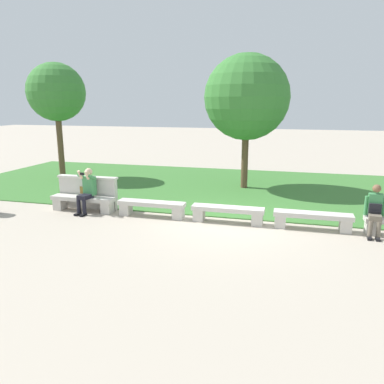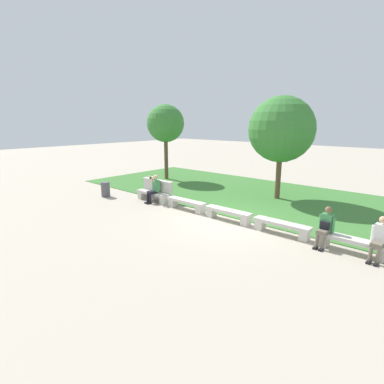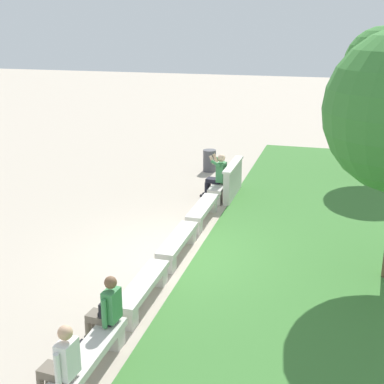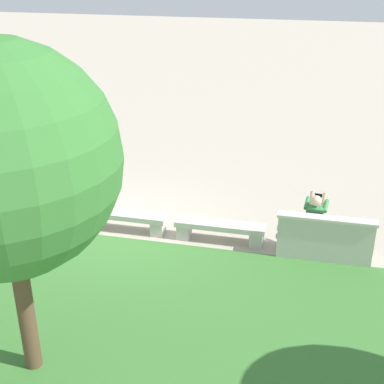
{
  "view_description": "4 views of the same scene",
  "coord_description": "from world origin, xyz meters",
  "px_view_note": "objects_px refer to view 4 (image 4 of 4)",
  "views": [
    {
      "loc": [
        1.58,
        -9.67,
        3.16
      ],
      "look_at": [
        -0.84,
        -0.61,
        0.95
      ],
      "focal_mm": 35.0,
      "sensor_mm": 36.0,
      "label": 1
    },
    {
      "loc": [
        6.3,
        -9.21,
        3.78
      ],
      "look_at": [
        -1.2,
        -0.75,
        1.09
      ],
      "focal_mm": 28.0,
      "sensor_mm": 36.0,
      "label": 2
    },
    {
      "loc": [
        10.39,
        3.23,
        5.01
      ],
      "look_at": [
        -1.39,
        -0.07,
        1.04
      ],
      "focal_mm": 50.0,
      "sensor_mm": 36.0,
      "label": 3
    },
    {
      "loc": [
        -3.91,
        10.07,
        5.86
      ],
      "look_at": [
        -1.55,
        -0.16,
        1.04
      ],
      "focal_mm": 50.0,
      "sensor_mm": 36.0,
      "label": 4
    }
  ],
  "objects_px": {
    "tree_behind_wall": "(2,161)",
    "bench_mid": "(124,218)",
    "bench_far": "(34,209)",
    "bench_near": "(220,229)",
    "person_photographer": "(315,219)",
    "bench_main": "(324,240)"
  },
  "relations": [
    {
      "from": "bench_near",
      "to": "person_photographer",
      "type": "height_order",
      "value": "person_photographer"
    },
    {
      "from": "bench_far",
      "to": "person_photographer",
      "type": "bearing_deg",
      "value": -179.31
    },
    {
      "from": "bench_main",
      "to": "bench_near",
      "type": "relative_size",
      "value": 1.0
    },
    {
      "from": "bench_main",
      "to": "person_photographer",
      "type": "bearing_deg",
      "value": -19.25
    },
    {
      "from": "bench_main",
      "to": "bench_far",
      "type": "relative_size",
      "value": 1.0
    },
    {
      "from": "bench_far",
      "to": "bench_near",
      "type": "bearing_deg",
      "value": 180.0
    },
    {
      "from": "bench_mid",
      "to": "tree_behind_wall",
      "type": "bearing_deg",
      "value": 91.5
    },
    {
      "from": "bench_main",
      "to": "bench_far",
      "type": "height_order",
      "value": "same"
    },
    {
      "from": "tree_behind_wall",
      "to": "bench_mid",
      "type": "bearing_deg",
      "value": -88.5
    },
    {
      "from": "bench_far",
      "to": "tree_behind_wall",
      "type": "relative_size",
      "value": 0.4
    },
    {
      "from": "bench_far",
      "to": "tree_behind_wall",
      "type": "distance_m",
      "value": 5.87
    },
    {
      "from": "bench_mid",
      "to": "bench_far",
      "type": "distance_m",
      "value": 2.2
    },
    {
      "from": "bench_main",
      "to": "person_photographer",
      "type": "distance_m",
      "value": 0.49
    },
    {
      "from": "bench_main",
      "to": "person_photographer",
      "type": "height_order",
      "value": "person_photographer"
    },
    {
      "from": "bench_near",
      "to": "bench_far",
      "type": "distance_m",
      "value": 4.41
    },
    {
      "from": "bench_near",
      "to": "person_photographer",
      "type": "distance_m",
      "value": 2.03
    },
    {
      "from": "bench_near",
      "to": "person_photographer",
      "type": "relative_size",
      "value": 1.49
    },
    {
      "from": "bench_near",
      "to": "tree_behind_wall",
      "type": "height_order",
      "value": "tree_behind_wall"
    },
    {
      "from": "bench_main",
      "to": "bench_far",
      "type": "distance_m",
      "value": 6.61
    },
    {
      "from": "bench_near",
      "to": "bench_mid",
      "type": "distance_m",
      "value": 2.2
    },
    {
      "from": "bench_main",
      "to": "bench_mid",
      "type": "bearing_deg",
      "value": 0.0
    },
    {
      "from": "bench_far",
      "to": "person_photographer",
      "type": "relative_size",
      "value": 1.49
    }
  ]
}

